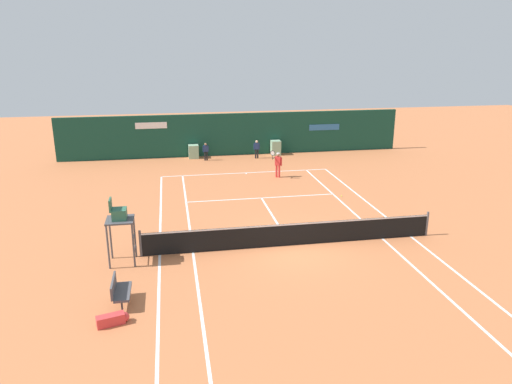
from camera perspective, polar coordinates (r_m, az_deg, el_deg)
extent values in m
plane|color=#C67042|center=(19.99, 4.14, -6.29)|extent=(80.00, 80.00, 0.00)
cube|color=white|center=(30.84, -1.22, 2.28)|extent=(10.60, 0.10, 0.01)
cube|color=white|center=(19.45, -11.30, -7.29)|extent=(0.10, 23.40, 0.01)
cube|color=white|center=(19.45, -7.45, -7.09)|extent=(0.10, 23.40, 0.01)
cube|color=white|center=(21.28, 14.68, -5.32)|extent=(0.10, 23.40, 0.01)
cube|color=white|center=(21.85, 17.79, -5.01)|extent=(0.10, 23.40, 0.01)
cube|color=white|center=(25.83, 0.65, -0.71)|extent=(8.00, 0.10, 0.01)
cube|color=white|center=(22.88, 2.16, -3.14)|extent=(0.10, 6.40, 0.01)
cube|color=white|center=(30.70, -1.17, 2.21)|extent=(0.10, 0.24, 0.01)
cylinder|color=#4C4C51|center=(19.27, -13.49, -5.95)|extent=(0.10, 0.10, 1.07)
cylinder|color=#4C4C51|center=(21.99, 19.53, -3.55)|extent=(0.10, 0.10, 1.07)
cube|color=black|center=(19.81, 4.17, -5.03)|extent=(12.00, 0.03, 0.95)
cube|color=white|center=(19.64, 4.20, -3.83)|extent=(12.00, 0.04, 0.06)
cube|color=#144233|center=(35.63, -2.60, 6.83)|extent=(25.00, 0.24, 3.06)
cube|color=#2D6BA8|center=(36.96, 8.07, 7.58)|extent=(2.35, 0.02, 0.44)
cube|color=white|center=(35.06, -12.28, 7.68)|extent=(2.19, 0.02, 0.44)
cube|color=#8CB793|center=(35.03, -7.38, 4.76)|extent=(0.71, 0.70, 0.95)
cube|color=#8CB793|center=(35.81, 2.33, 5.25)|extent=(0.68, 0.70, 1.06)
cylinder|color=#47474C|center=(19.19, -14.11, -5.10)|extent=(0.07, 0.07, 1.69)
cylinder|color=#47474C|center=(18.36, -14.27, -6.16)|extent=(0.07, 0.07, 1.69)
cylinder|color=#47474C|center=(19.28, -16.79, -5.22)|extent=(0.07, 0.07, 1.69)
cylinder|color=#47474C|center=(18.45, -17.07, -6.27)|extent=(0.07, 0.07, 1.69)
cylinder|color=#47474C|center=(18.90, -14.11, -6.56)|extent=(0.04, 0.81, 0.04)
cylinder|color=#47474C|center=(18.71, -14.23, -5.14)|extent=(0.04, 0.81, 0.04)
cube|color=#47474C|center=(18.50, -15.77, -3.18)|extent=(1.00, 1.00, 0.06)
cube|color=#2D664C|center=(18.42, -15.83, -2.51)|extent=(0.52, 0.56, 0.40)
cube|color=#2D664C|center=(18.34, -16.83, -1.45)|extent=(0.06, 0.56, 0.45)
cylinder|color=#38383D|center=(16.73, -15.23, -11.12)|extent=(0.06, 0.06, 0.38)
cylinder|color=#38383D|center=(15.79, -15.53, -12.97)|extent=(0.06, 0.06, 0.38)
cube|color=#4C4C51|center=(16.15, -15.44, -11.30)|extent=(0.48, 1.25, 0.08)
cube|color=#4C4C51|center=(16.07, -16.49, -10.55)|extent=(0.06, 1.25, 0.42)
cube|color=#DB3838|center=(15.30, -16.78, -14.27)|extent=(0.86, 0.50, 0.32)
sphere|color=#DB3838|center=(15.34, -15.25, -14.02)|extent=(0.29, 0.29, 0.28)
cylinder|color=red|center=(29.73, 2.76, 2.46)|extent=(0.13, 0.13, 0.77)
cylinder|color=red|center=(29.77, 2.43, 2.48)|extent=(0.13, 0.13, 0.77)
cube|color=red|center=(29.59, 2.61, 3.70)|extent=(0.40, 0.33, 0.54)
sphere|color=#8C664C|center=(29.51, 2.62, 4.41)|extent=(0.21, 0.21, 0.21)
cylinder|color=white|center=(29.49, 2.62, 4.56)|extent=(0.20, 0.20, 0.06)
cylinder|color=red|center=(29.55, 3.01, 3.60)|extent=(0.08, 0.08, 0.52)
cylinder|color=#8C664C|center=(29.35, 2.08, 4.04)|extent=(0.31, 0.50, 0.08)
cylinder|color=black|center=(29.08, 1.95, 4.13)|extent=(0.03, 0.03, 0.22)
torus|color=black|center=(29.02, 1.96, 4.62)|extent=(0.28, 0.16, 0.30)
cylinder|color=silver|center=(29.02, 1.96, 4.62)|extent=(0.23, 0.12, 0.26)
cylinder|color=black|center=(34.27, -5.81, 4.26)|extent=(0.10, 0.10, 0.63)
cylinder|color=black|center=(34.24, -6.05, 4.24)|extent=(0.10, 0.10, 0.63)
cube|color=navy|center=(34.14, -5.96, 5.13)|extent=(0.30, 0.18, 0.44)
sphere|color=#8C664C|center=(34.08, -5.97, 5.64)|extent=(0.17, 0.17, 0.17)
cylinder|color=navy|center=(34.18, -5.66, 5.10)|extent=(0.07, 0.07, 0.43)
cylinder|color=navy|center=(34.12, -6.25, 5.06)|extent=(0.07, 0.07, 0.43)
cylinder|color=black|center=(34.71, 0.20, 4.54)|extent=(0.11, 0.11, 0.66)
cylinder|color=black|center=(34.70, -0.04, 4.54)|extent=(0.11, 0.11, 0.66)
cube|color=navy|center=(34.58, 0.08, 5.45)|extent=(0.32, 0.20, 0.46)
sphere|color=beige|center=(34.52, 0.08, 5.97)|extent=(0.18, 0.18, 0.18)
cylinder|color=navy|center=(34.60, 0.39, 5.40)|extent=(0.07, 0.07, 0.45)
cylinder|color=navy|center=(34.58, -0.22, 5.39)|extent=(0.07, 0.07, 0.45)
sphere|color=#CCE033|center=(26.46, 10.06, -0.47)|extent=(0.07, 0.07, 0.07)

